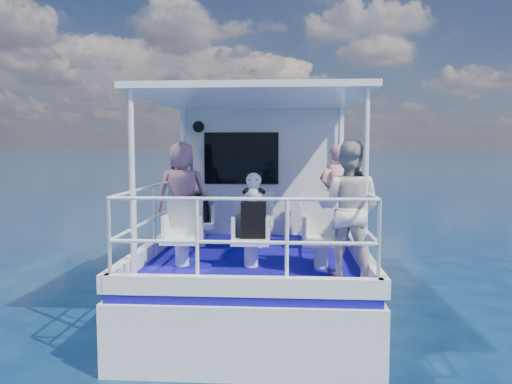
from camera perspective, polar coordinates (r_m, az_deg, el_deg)
ground at (r=7.81m, az=0.05°, el=-13.05°), size 2000.00×2000.00×0.00m
hull at (r=8.77m, az=0.49°, el=-11.03°), size 3.00×7.00×1.60m
deck at (r=8.57m, az=0.49°, el=-5.56°), size 2.90×6.90×0.10m
cabin at (r=9.74m, az=0.93°, el=2.51°), size 2.85×2.00×2.20m
canopy at (r=7.27m, az=-0.05°, el=10.69°), size 3.00×3.20×0.08m
canopy_posts at (r=7.19m, az=-0.07°, el=1.66°), size 2.77×2.97×2.20m
railings at (r=6.93m, az=-0.25°, el=-3.46°), size 2.84×3.59×1.00m
seat_port_fwd at (r=7.85m, az=-6.44°, el=-4.79°), size 0.48×0.46×0.38m
seat_center_fwd at (r=7.74m, az=0.15°, el=-4.89°), size 0.48×0.46×0.38m
seat_stbd_fwd at (r=7.74m, az=6.84°, el=-4.93°), size 0.48×0.46×0.38m
seat_port_aft at (r=6.60m, az=-8.45°, el=-6.67°), size 0.48×0.46×0.38m
seat_center_aft at (r=6.47m, az=-0.58°, el=-6.85°), size 0.48×0.46×0.38m
seat_stbd_aft at (r=6.46m, az=7.46°, el=-6.90°), size 0.48×0.46×0.38m
passenger_port_fwd at (r=7.93m, az=-8.41°, el=-0.18°), size 0.65×0.50×1.63m
passenger_stbd_fwd at (r=8.13m, az=9.18°, el=-0.20°), size 0.67×0.55×1.59m
passenger_stbd_aft at (r=5.95m, az=10.57°, el=-1.95°), size 0.95×0.85×1.61m
backpack_port at (r=7.79m, az=-6.63°, el=-1.98°), size 0.30×0.17×0.40m
backpack_center at (r=6.35m, az=-0.27°, el=-3.18°), size 0.31×0.18×0.47m
compact_camera at (r=7.76m, az=-6.62°, el=-0.31°), size 0.09×0.06×0.06m
panda at (r=6.33m, az=-0.25°, el=0.66°), size 0.25×0.20×0.38m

